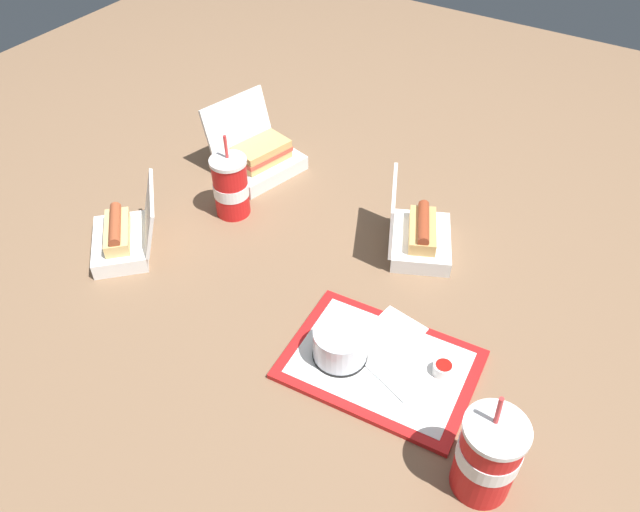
{
  "coord_description": "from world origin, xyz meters",
  "views": [
    {
      "loc": [
        -0.56,
        0.9,
        1.01
      ],
      "look_at": [
        -0.01,
        0.02,
        0.05
      ],
      "focal_mm": 35.0,
      "sensor_mm": 36.0,
      "label": 1
    }
  ],
  "objects": [
    {
      "name": "food_tray",
      "position": [
        -0.26,
        0.19,
        0.01
      ],
      "size": [
        0.39,
        0.29,
        0.01
      ],
      "color": "red",
      "rests_on": "ground_plane"
    },
    {
      "name": "plastic_fork",
      "position": [
        -0.29,
        0.23,
        0.02
      ],
      "size": [
        0.11,
        0.05,
        0.0
      ],
      "primitive_type": "cube",
      "rotation": [
        0.0,
        0.0,
        -0.35
      ],
      "color": "white",
      "rests_on": "food_tray"
    },
    {
      "name": "ketchup_cup",
      "position": [
        -0.37,
        0.15,
        0.03
      ],
      "size": [
        0.04,
        0.04,
        0.02
      ],
      "color": "white",
      "rests_on": "food_tray"
    },
    {
      "name": "clamshell_hotdog_back",
      "position": [
        0.42,
        0.2,
        0.04
      ],
      "size": [
        0.25,
        0.25,
        0.16
      ],
      "color": "white",
      "rests_on": "ground_plane"
    },
    {
      "name": "clamshell_sandwich_corner",
      "position": [
        0.34,
        -0.23,
        0.04
      ],
      "size": [
        0.24,
        0.25,
        0.18
      ],
      "color": "white",
      "rests_on": "ground_plane"
    },
    {
      "name": "napkin_stack",
      "position": [
        -0.25,
        0.1,
        0.02
      ],
      "size": [
        0.11,
        0.11,
        0.0
      ],
      "primitive_type": "cube",
      "rotation": [
        0.0,
        0.0,
        -0.16
      ],
      "color": "white",
      "rests_on": "food_tray"
    },
    {
      "name": "cake_container",
      "position": [
        -0.18,
        0.22,
        0.05
      ],
      "size": [
        0.11,
        0.11,
        0.07
      ],
      "color": "black",
      "rests_on": "food_tray"
    },
    {
      "name": "ground_plane",
      "position": [
        0.0,
        0.0,
        0.0
      ],
      "size": [
        3.2,
        3.2,
        0.0
      ],
      "primitive_type": "plane",
      "color": "brown"
    },
    {
      "name": "soda_cup_left",
      "position": [
        -0.52,
        0.32,
        0.09
      ],
      "size": [
        0.11,
        0.11,
        0.23
      ],
      "color": "red",
      "rests_on": "ground_plane"
    },
    {
      "name": "clamshell_hotdog_left",
      "position": [
        -0.16,
        -0.17,
        0.04
      ],
      "size": [
        0.21,
        0.23,
        0.18
      ],
      "color": "white",
      "rests_on": "ground_plane"
    },
    {
      "name": "soda_cup_right",
      "position": [
        0.29,
        -0.05,
        0.08
      ],
      "size": [
        0.09,
        0.09,
        0.22
      ],
      "color": "red",
      "rests_on": "ground_plane"
    }
  ]
}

